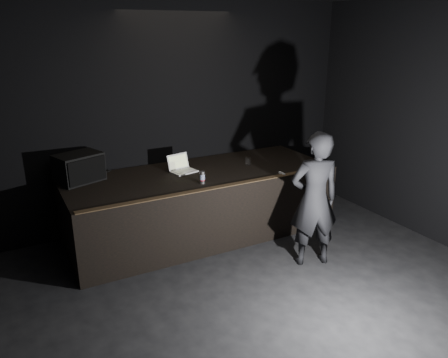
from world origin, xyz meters
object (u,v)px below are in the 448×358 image
object	(u,v)px
stage_monitor	(79,168)
person	(314,200)
stage_riser	(201,203)
laptop	(181,167)
beer_can	(202,177)

from	to	relation	value
stage_monitor	person	size ratio (longest dim) A/B	0.39
stage_riser	laptop	xyz separation A→B (m)	(-0.22, 0.19, 0.56)
stage_monitor	beer_can	bearing A→B (deg)	-50.72
laptop	person	distance (m)	2.08
beer_can	stage_riser	bearing A→B (deg)	68.16
beer_can	person	xyz separation A→B (m)	(1.12, -1.06, -0.17)
stage_riser	beer_can	world-z (taller)	beer_can
stage_riser	person	world-z (taller)	person
laptop	stage_monitor	bearing A→B (deg)	158.14
stage_monitor	beer_can	world-z (taller)	stage_monitor
beer_can	person	distance (m)	1.55
stage_monitor	person	xyz separation A→B (m)	(2.60, -1.95, -0.28)
stage_riser	laptop	size ratio (longest dim) A/B	9.48
stage_monitor	beer_can	distance (m)	1.73
laptop	stage_riser	bearing A→B (deg)	-52.94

